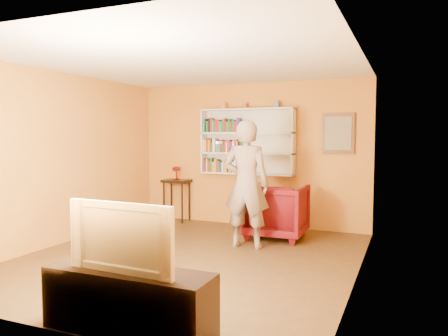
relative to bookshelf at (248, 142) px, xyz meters
The scene contains 16 objects.
room_shell 2.48m from the bookshelf, 90.00° to the right, with size 5.30×5.80×2.88m.
bookshelf is the anchor object (origin of this frame).
books_row_lower 0.62m from the bookshelf, 164.42° to the right, with size 0.95×0.19×0.27m.
books_row_middle 0.48m from the bookshelf, 167.27° to the right, with size 0.80×0.19×0.27m.
books_row_upper 0.58m from the bookshelf, 167.80° to the right, with size 0.76×0.19×0.27m.
ornament_left 0.83m from the bookshelf, behind, with size 0.08×0.08×0.12m, color #C27937.
ornament_centre 0.67m from the bookshelf, 126.12° to the right, with size 0.07×0.07×0.10m, color #9F4B35.
ornament_right 0.89m from the bookshelf, ahead, with size 0.08×0.08×0.12m, color slate.
framed_painting 1.66m from the bookshelf, ahead, with size 0.55×0.05×0.70m.
console_table 1.72m from the bookshelf, behind, with size 0.51×0.39×0.84m.
ruby_lustre 1.57m from the bookshelf, behind, with size 0.17×0.17×0.27m.
armchair 1.58m from the bookshelf, 44.68° to the right, with size 0.96×0.99×0.90m, color #44040D.
person 1.75m from the bookshelf, 71.09° to the right, with size 0.71×0.47×1.95m, color #7A6759.
game_remote 1.94m from the bookshelf, 82.79° to the right, with size 0.04×0.15×0.04m, color white.
tv_cabinet 4.88m from the bookshelf, 82.89° to the right, with size 1.53×0.46×0.55m, color black.
television 4.75m from the bookshelf, 82.89° to the right, with size 1.05×0.14×0.60m, color black.
Camera 1 is at (2.79, -5.33, 1.71)m, focal length 35.00 mm.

